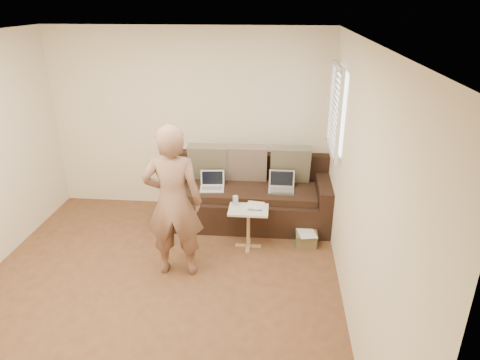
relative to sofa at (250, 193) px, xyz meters
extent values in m
plane|color=#55331F|center=(-0.90, -1.77, -0.42)|extent=(4.50, 4.50, 0.00)
plane|color=white|center=(-0.90, -1.77, 2.18)|extent=(4.50, 4.50, 0.00)
plane|color=beige|center=(-0.90, 0.48, 0.87)|extent=(4.00, 0.00, 4.00)
plane|color=beige|center=(1.10, -1.77, 0.87)|extent=(0.00, 4.50, 4.50)
imported|color=brown|center=(-0.74, -1.30, 0.46)|extent=(0.67, 0.47, 1.77)
camera|label=1|loc=(0.36, -5.38, 2.50)|focal=32.01mm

